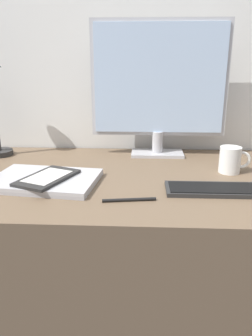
{
  "coord_description": "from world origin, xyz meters",
  "views": [
    {
      "loc": [
        0.0,
        -0.82,
        1.09
      ],
      "look_at": [
        -0.04,
        0.09,
        0.8
      ],
      "focal_mm": 35.0,
      "sensor_mm": 36.0,
      "label": 1
    }
  ],
  "objects": [
    {
      "name": "monitor",
      "position": [
        0.06,
        0.45,
        1.01
      ],
      "size": [
        0.51,
        0.11,
        0.51
      ],
      "color": "#B7B7BC",
      "rests_on": "desk"
    },
    {
      "name": "keyboard",
      "position": [
        0.21,
        0.07,
        0.75
      ],
      "size": [
        0.28,
        0.11,
        0.01
      ],
      "color": "#282828",
      "rests_on": "desk"
    },
    {
      "name": "wall_back",
      "position": [
        0.0,
        0.58,
        1.2
      ],
      "size": [
        3.6,
        0.05,
        2.4
      ],
      "color": "silver",
      "rests_on": "ground_plane"
    },
    {
      "name": "laptop",
      "position": [
        -0.3,
        0.11,
        0.75
      ],
      "size": [
        0.34,
        0.26,
        0.02
      ],
      "color": "#A3A3A8",
      "rests_on": "desk"
    },
    {
      "name": "pen",
      "position": [
        -0.03,
        -0.01,
        0.74
      ],
      "size": [
        0.14,
        0.03,
        0.01
      ],
      "color": "black",
      "rests_on": "desk"
    },
    {
      "name": "coffee_mug",
      "position": [
        0.3,
        0.24,
        0.78
      ],
      "size": [
        0.1,
        0.07,
        0.09
      ],
      "color": "white",
      "rests_on": "desk"
    },
    {
      "name": "ereader",
      "position": [
        -0.28,
        0.09,
        0.76
      ],
      "size": [
        0.18,
        0.22,
        0.01
      ],
      "color": "black",
      "rests_on": "laptop"
    },
    {
      "name": "desk",
      "position": [
        0.0,
        0.19,
        0.37
      ],
      "size": [
        1.4,
        0.7,
        0.74
      ],
      "color": "brown",
      "rests_on": "ground_plane"
    }
  ]
}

